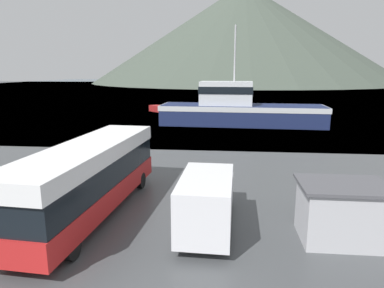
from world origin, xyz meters
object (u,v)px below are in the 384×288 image
at_px(small_boat, 164,109).
at_px(dock_kiosk, 342,212).
at_px(fishing_boat, 238,109).
at_px(delivery_van, 207,199).
at_px(tour_bus, 90,175).

bearing_deg(small_boat, dock_kiosk, 63.02).
height_order(fishing_boat, small_boat, fishing_boat).
bearing_deg(fishing_boat, dock_kiosk, 8.94).
bearing_deg(delivery_van, fishing_boat, 87.54).
distance_m(delivery_van, dock_kiosk, 5.34).
height_order(tour_bus, dock_kiosk, tour_bus).
height_order(tour_bus, small_boat, tour_bus).
xyz_separation_m(tour_bus, small_boat, (-3.76, 39.59, -1.37)).
height_order(delivery_van, dock_kiosk, delivery_van).
relative_size(tour_bus, dock_kiosk, 3.27).
xyz_separation_m(dock_kiosk, small_boat, (-14.57, 41.10, -0.68)).
distance_m(delivery_van, fishing_boat, 29.14).
distance_m(tour_bus, small_boat, 39.79).
bearing_deg(small_boat, fishing_boat, 88.40).
bearing_deg(fishing_boat, tour_bus, -12.40).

